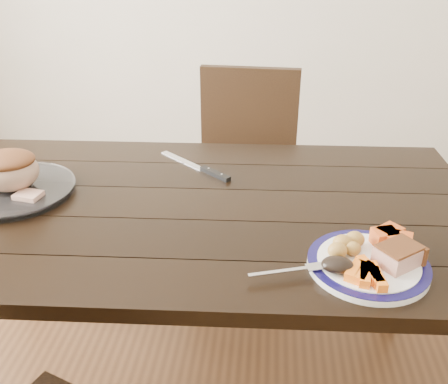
# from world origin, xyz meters

# --- Properties ---
(dining_table) EXTENTS (1.64, 0.97, 0.75)m
(dining_table) POSITION_xyz_m (0.00, 0.00, 0.66)
(dining_table) COLOR black
(dining_table) RESTS_ON ground
(chair_far) EXTENTS (0.44, 0.45, 0.93)m
(chair_far) POSITION_xyz_m (0.10, 0.74, 0.52)
(chair_far) COLOR black
(chair_far) RESTS_ON ground
(dinner_plate) EXTENTS (0.27, 0.27, 0.02)m
(dinner_plate) POSITION_xyz_m (0.43, -0.26, 0.76)
(dinner_plate) COLOR white
(dinner_plate) RESTS_ON dining_table
(plate_rim) EXTENTS (0.27, 0.27, 0.02)m
(plate_rim) POSITION_xyz_m (0.43, -0.26, 0.77)
(plate_rim) COLOR #0F0C3D
(plate_rim) RESTS_ON dinner_plate
(serving_platter) EXTENTS (0.34, 0.34, 0.02)m
(serving_platter) POSITION_xyz_m (-0.54, 0.01, 0.76)
(serving_platter) COLOR white
(serving_platter) RESTS_ON dining_table
(pork_slice) EXTENTS (0.12, 0.11, 0.04)m
(pork_slice) POSITION_xyz_m (0.49, -0.27, 0.79)
(pork_slice) COLOR tan
(pork_slice) RESTS_ON dinner_plate
(roasted_potatoes) EXTENTS (0.09, 0.09, 0.04)m
(roasted_potatoes) POSITION_xyz_m (0.38, -0.23, 0.79)
(roasted_potatoes) COLOR gold
(roasted_potatoes) RESTS_ON dinner_plate
(carrot_batons) EXTENTS (0.09, 0.11, 0.02)m
(carrot_batons) POSITION_xyz_m (0.42, -0.33, 0.78)
(carrot_batons) COLOR orange
(carrot_batons) RESTS_ON dinner_plate
(pumpkin_wedges) EXTENTS (0.10, 0.09, 0.04)m
(pumpkin_wedges) POSITION_xyz_m (0.49, -0.19, 0.79)
(pumpkin_wedges) COLOR #E95219
(pumpkin_wedges) RESTS_ON dinner_plate
(dark_mushroom) EXTENTS (0.07, 0.05, 0.03)m
(dark_mushroom) POSITION_xyz_m (0.35, -0.31, 0.79)
(dark_mushroom) COLOR black
(dark_mushroom) RESTS_ON dinner_plate
(fork) EXTENTS (0.17, 0.07, 0.00)m
(fork) POSITION_xyz_m (0.26, -0.32, 0.77)
(fork) COLOR silver
(fork) RESTS_ON dinner_plate
(roast_joint) EXTENTS (0.17, 0.15, 0.11)m
(roast_joint) POSITION_xyz_m (-0.54, 0.01, 0.82)
(roast_joint) COLOR tan
(roast_joint) RESTS_ON serving_platter
(cut_slice) EXTENTS (0.08, 0.07, 0.02)m
(cut_slice) POSITION_xyz_m (-0.46, -0.05, 0.78)
(cut_slice) COLOR tan
(cut_slice) RESTS_ON serving_platter
(carving_knife) EXTENTS (0.26, 0.22, 0.01)m
(carving_knife) POSITION_xyz_m (0.00, 0.21, 0.76)
(carving_knife) COLOR silver
(carving_knife) RESTS_ON dining_table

